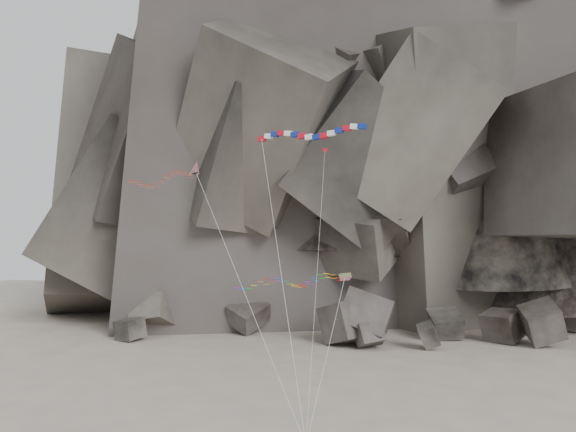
% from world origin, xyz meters
% --- Properties ---
extents(ground, '(260.00, 260.00, 0.00)m').
position_xyz_m(ground, '(0.00, 0.00, 0.00)').
color(ground, '#AC9E8B').
rests_on(ground, ground).
extents(headland, '(110.00, 70.00, 84.00)m').
position_xyz_m(headland, '(0.00, 70.00, 42.00)').
color(headland, '#585248').
rests_on(headland, ground).
extents(boulder_field, '(67.63, 16.37, 9.04)m').
position_xyz_m(boulder_field, '(4.64, 34.14, 2.30)').
color(boulder_field, '#47423F').
rests_on(boulder_field, ground).
extents(delta_kite, '(21.96, 13.95, 22.54)m').
position_xyz_m(delta_kite, '(-10.59, 0.89, 22.15)').
color(delta_kite, red).
rests_on(delta_kite, ground).
extents(banner_kite, '(11.55, 16.76, 25.83)m').
position_xyz_m(banner_kite, '(5.08, 2.11, 26.47)').
color(banner_kite, red).
rests_on(banner_kite, ground).
extents(parafoil_kite, '(12.69, 16.51, 11.36)m').
position_xyz_m(parafoil_kite, '(2.33, 3.57, 11.70)').
color(parafoil_kite, '#E0EE0D').
rests_on(parafoil_kite, ground).
extents(pennant_kite, '(1.21, 16.69, 24.00)m').
position_xyz_m(pennant_kite, '(6.59, -0.35, 18.81)').
color(pennant_kite, red).
rests_on(pennant_kite, ground).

